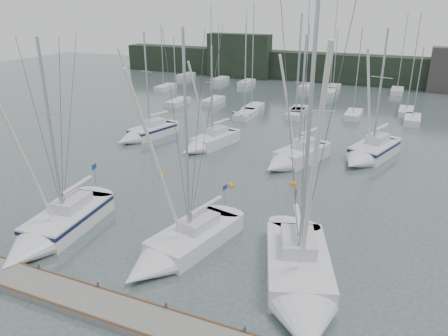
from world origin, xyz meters
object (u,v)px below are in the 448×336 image
object	(u,v)px
sailboat_mid_c	(292,159)
buoy_b	(293,184)
sailboat_near_left	(51,231)
sailboat_near_center	(173,251)
sailboat_mid_d	(367,154)
buoy_c	(161,176)
buoy_a	(231,186)
sailboat_near_right	(301,288)
sailboat_mid_a	(144,134)
sailboat_mid_b	(206,144)

from	to	relation	value
sailboat_mid_c	buoy_b	distance (m)	4.53
sailboat_near_left	sailboat_near_center	bearing A→B (deg)	2.66
sailboat_mid_c	buoy_b	xyz separation A→B (m)	(1.33, -4.29, -0.61)
sailboat_mid_d	buoy_c	world-z (taller)	sailboat_mid_d
buoy_a	buoy_c	world-z (taller)	buoy_c
sailboat_near_right	sailboat_mid_c	xyz separation A→B (m)	(-5.50, 18.24, -0.00)
sailboat_near_left	sailboat_near_right	distance (m)	15.72
sailboat_mid_a	sailboat_mid_c	size ratio (longest dim) A/B	0.97
sailboat_mid_a	sailboat_near_right	bearing A→B (deg)	-26.68
sailboat_near_left	sailboat_mid_a	world-z (taller)	sailboat_near_left
sailboat_mid_c	sailboat_mid_d	bearing A→B (deg)	53.47
buoy_b	buoy_c	xyz separation A→B (m)	(-10.81, -2.71, 0.00)
sailboat_mid_a	buoy_a	distance (m)	15.70
sailboat_near_left	sailboat_mid_a	bearing A→B (deg)	102.06
sailboat_near_center	sailboat_near_right	bearing A→B (deg)	7.99
sailboat_near_right	sailboat_mid_b	bearing A→B (deg)	108.29
sailboat_near_left	sailboat_mid_a	distance (m)	21.16
sailboat_mid_c	sailboat_mid_d	size ratio (longest dim) A/B	0.96
sailboat_near_center	sailboat_mid_c	xyz separation A→B (m)	(2.19, 17.66, 0.11)
sailboat_near_center	buoy_c	bearing A→B (deg)	136.74
sailboat_mid_c	buoy_a	size ratio (longest dim) A/B	21.25
sailboat_near_left	buoy_c	distance (m)	11.89
sailboat_mid_c	buoy_a	bearing A→B (deg)	-94.90
sailboat_mid_b	sailboat_mid_a	bearing A→B (deg)	-167.21
sailboat_near_left	buoy_a	world-z (taller)	sailboat_near_left
sailboat_near_right	sailboat_mid_a	distance (m)	29.57
sailboat_mid_c	buoy_c	world-z (taller)	sailboat_mid_c
sailboat_mid_a	sailboat_mid_c	xyz separation A→B (m)	(16.70, -1.29, 0.04)
sailboat_near_center	buoy_a	distance (m)	11.06
sailboat_near_center	sailboat_mid_c	distance (m)	17.79
sailboat_near_left	sailboat_mid_c	xyz separation A→B (m)	(10.21, 18.85, 0.02)
sailboat_near_right	buoy_b	world-z (taller)	sailboat_near_right
sailboat_mid_a	sailboat_mid_c	bearing A→B (deg)	10.25
sailboat_near_right	buoy_a	world-z (taller)	sailboat_near_right
sailboat_mid_a	buoy_b	bearing A→B (deg)	-2.53
sailboat_mid_b	buoy_a	size ratio (longest dim) A/B	18.88
sailboat_near_right	sailboat_mid_a	size ratio (longest dim) A/B	1.34
buoy_a	buoy_c	xyz separation A→B (m)	(-6.31, -0.35, 0.00)
sailboat_near_center	buoy_b	bearing A→B (deg)	87.62
sailboat_mid_b	sailboat_near_right	bearing A→B (deg)	-38.04
buoy_b	sailboat_mid_c	bearing A→B (deg)	107.22
sailboat_near_left	sailboat_mid_c	size ratio (longest dim) A/B	1.08
buoy_b	sailboat_near_right	bearing A→B (deg)	-73.36
sailboat_mid_c	sailboat_mid_a	bearing A→B (deg)	-163.85
sailboat_near_right	sailboat_mid_a	bearing A→B (deg)	119.70
sailboat_mid_c	buoy_a	world-z (taller)	sailboat_mid_c
sailboat_near_left	sailboat_mid_d	distance (m)	28.07
sailboat_near_left	sailboat_mid_a	size ratio (longest dim) A/B	1.12
sailboat_mid_b	buoy_b	xyz separation A→B (m)	(10.49, -5.33, -0.53)
sailboat_mid_b	buoy_a	world-z (taller)	sailboat_mid_b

